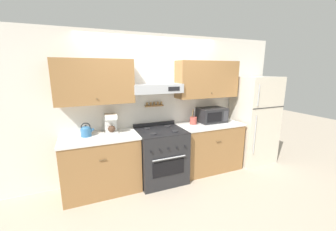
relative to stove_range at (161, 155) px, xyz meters
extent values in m
plane|color=#B2A38E|center=(0.00, -0.28, -0.46)|extent=(16.00, 16.00, 0.00)
cube|color=silver|center=(0.00, 0.40, 0.81)|extent=(5.20, 0.08, 2.55)
cube|color=olive|center=(-0.99, 0.19, 1.29)|extent=(1.16, 0.33, 0.68)
sphere|color=brown|center=(-0.99, 0.02, 1.05)|extent=(0.02, 0.02, 0.02)
cube|color=olive|center=(1.02, 0.19, 1.29)|extent=(1.22, 0.33, 0.68)
sphere|color=brown|center=(1.02, 0.02, 1.05)|extent=(0.02, 0.02, 0.02)
cube|color=#ADAFB5|center=(0.00, 0.17, 1.16)|extent=(0.86, 0.37, 0.15)
cube|color=black|center=(0.24, -0.02, 1.16)|extent=(0.21, 0.01, 0.07)
cube|color=olive|center=(0.00, 0.32, 0.83)|extent=(0.34, 0.07, 0.02)
cylinder|color=olive|center=(-0.14, 0.32, 0.87)|extent=(0.03, 0.03, 0.06)
cylinder|color=olive|center=(-0.07, 0.32, 0.87)|extent=(0.03, 0.03, 0.06)
cylinder|color=olive|center=(0.00, 0.32, 0.87)|extent=(0.03, 0.03, 0.06)
cylinder|color=olive|center=(0.07, 0.32, 0.87)|extent=(0.03, 0.03, 0.06)
cylinder|color=olive|center=(0.14, 0.32, 0.87)|extent=(0.03, 0.03, 0.06)
cube|color=olive|center=(-0.99, 0.05, -0.02)|extent=(1.16, 0.62, 0.89)
cube|color=white|center=(-0.99, 0.05, 0.44)|extent=(1.18, 0.64, 0.03)
cylinder|color=brown|center=(-0.99, -0.27, 0.20)|extent=(0.10, 0.01, 0.01)
cube|color=olive|center=(1.02, 0.05, -0.02)|extent=(1.22, 0.62, 0.89)
cube|color=white|center=(1.02, 0.05, 0.44)|extent=(1.24, 0.64, 0.03)
cylinder|color=brown|center=(1.02, -0.27, 0.20)|extent=(0.10, 0.01, 0.01)
cube|color=#232326|center=(0.00, 0.00, -0.01)|extent=(0.80, 0.70, 0.91)
cube|color=black|center=(0.00, -0.35, -0.08)|extent=(0.54, 0.01, 0.25)
cylinder|color=#ADAFB5|center=(0.00, -0.38, 0.10)|extent=(0.56, 0.02, 0.02)
cube|color=black|center=(0.00, 0.00, 0.45)|extent=(0.80, 0.70, 0.01)
cylinder|color=#232326|center=(-0.19, -0.17, 0.47)|extent=(0.11, 0.11, 0.02)
cylinder|color=#232326|center=(0.19, -0.17, 0.47)|extent=(0.11, 0.11, 0.02)
cylinder|color=#232326|center=(-0.19, 0.17, 0.47)|extent=(0.11, 0.11, 0.02)
cylinder|color=#232326|center=(0.19, 0.17, 0.47)|extent=(0.11, 0.11, 0.02)
cylinder|color=black|center=(-0.29, -0.36, 0.25)|extent=(0.03, 0.02, 0.03)
cylinder|color=black|center=(-0.14, -0.36, 0.25)|extent=(0.03, 0.02, 0.03)
cylinder|color=black|center=(0.00, -0.36, 0.25)|extent=(0.03, 0.02, 0.03)
cylinder|color=black|center=(0.14, -0.36, 0.25)|extent=(0.03, 0.02, 0.03)
cylinder|color=black|center=(0.29, -0.36, 0.25)|extent=(0.03, 0.02, 0.03)
cube|color=#232326|center=(0.00, 0.33, 0.49)|extent=(0.80, 0.04, 0.06)
cube|color=beige|center=(2.10, 0.01, 0.44)|extent=(0.81, 0.68, 1.80)
cube|color=black|center=(2.10, -0.33, 0.76)|extent=(0.81, 0.01, 0.01)
cylinder|color=#ADAFB5|center=(1.79, -0.35, 1.01)|extent=(0.02, 0.02, 0.40)
cylinder|color=#ADAFB5|center=(1.79, -0.35, 0.26)|extent=(0.02, 0.02, 0.76)
cylinder|color=teal|center=(-1.18, 0.14, 0.52)|extent=(0.16, 0.16, 0.13)
ellipsoid|color=teal|center=(-1.18, 0.14, 0.58)|extent=(0.15, 0.15, 0.07)
sphere|color=black|center=(-1.18, 0.14, 0.63)|extent=(0.02, 0.02, 0.02)
cylinder|color=teal|center=(-1.11, 0.14, 0.54)|extent=(0.10, 0.04, 0.08)
torus|color=black|center=(-1.18, 0.14, 0.61)|extent=(0.14, 0.01, 0.14)
cube|color=white|center=(-0.80, 0.14, 0.47)|extent=(0.18, 0.23, 0.03)
cube|color=white|center=(-0.80, 0.22, 0.62)|extent=(0.18, 0.08, 0.32)
cube|color=white|center=(-0.80, 0.13, 0.74)|extent=(0.18, 0.19, 0.07)
ellipsoid|color=#4C3323|center=(-0.80, 0.12, 0.54)|extent=(0.12, 0.12, 0.11)
cube|color=#232326|center=(1.14, 0.16, 0.60)|extent=(0.53, 0.37, 0.28)
cube|color=black|center=(1.08, -0.03, 0.60)|extent=(0.32, 0.01, 0.18)
cube|color=#38383D|center=(1.34, -0.03, 0.60)|extent=(0.11, 0.01, 0.20)
cylinder|color=#B24C42|center=(0.72, 0.14, 0.53)|extent=(0.13, 0.13, 0.14)
cylinder|color=olive|center=(0.70, 0.13, 0.67)|extent=(0.01, 0.05, 0.16)
cylinder|color=#28282B|center=(0.73, 0.15, 0.67)|extent=(0.01, 0.04, 0.16)
cylinder|color=#B2B2B7|center=(0.74, 0.15, 0.67)|extent=(0.01, 0.03, 0.16)
camera|label=1|loc=(-1.19, -3.17, 1.47)|focal=22.00mm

